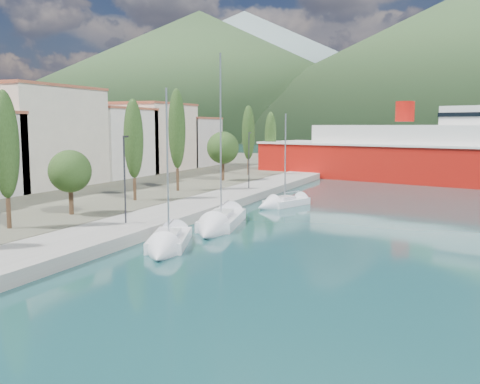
% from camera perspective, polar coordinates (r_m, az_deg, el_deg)
% --- Properties ---
extents(ground, '(1400.00, 1400.00, 0.00)m').
position_cam_1_polar(ground, '(136.73, 17.61, 3.57)').
color(ground, '#184546').
extents(quay, '(5.00, 88.00, 0.80)m').
position_cam_1_polar(quay, '(47.73, -4.35, -1.55)').
color(quay, gray).
rests_on(quay, ground).
extents(town_buildings, '(9.20, 69.20, 11.30)m').
position_cam_1_polar(town_buildings, '(69.21, -17.35, 5.12)').
color(town_buildings, beige).
rests_on(town_buildings, land_strip).
extents(tree_row, '(4.02, 61.10, 10.72)m').
position_cam_1_polar(tree_row, '(56.42, -6.91, 5.13)').
color(tree_row, '#47301E').
rests_on(tree_row, land_strip).
extents(lamp_posts, '(0.15, 45.16, 6.06)m').
position_cam_1_polar(lamp_posts, '(38.13, -11.81, 1.73)').
color(lamp_posts, '#2D2D33').
rests_on(lamp_posts, quay).
extents(sailboat_near, '(4.80, 7.74, 10.69)m').
position_cam_1_polar(sailboat_near, '(32.57, -8.01, -5.84)').
color(sailboat_near, silver).
rests_on(sailboat_near, ground).
extents(sailboat_mid, '(4.61, 9.91, 13.80)m').
position_cam_1_polar(sailboat_mid, '(38.66, -2.61, -3.67)').
color(sailboat_mid, silver).
rests_on(sailboat_mid, ground).
extents(sailboat_far, '(4.22, 6.75, 9.47)m').
position_cam_1_polar(sailboat_far, '(49.81, 3.88, -1.33)').
color(sailboat_far, silver).
rests_on(sailboat_far, ground).
extents(ferry, '(59.15, 26.94, 11.51)m').
position_cam_1_polar(ferry, '(75.92, 22.83, 3.47)').
color(ferry, '#AC120C').
rests_on(ferry, ground).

